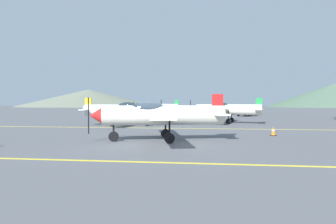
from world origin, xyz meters
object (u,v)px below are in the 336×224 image
Objects in this scene: airplane_far at (225,109)px; airplane_back at (156,107)px; car_sedan at (247,111)px; airplane_near at (159,114)px; traffic_cone_side at (273,131)px; airplane_mid at (121,110)px.

airplane_back is at bearing 124.74° from airplane_far.
car_sedan is at bearing 11.10° from airplane_back.
car_sedan is (9.96, 31.21, -0.64)m from airplane_near.
airplane_far reaches higher than traffic_cone_side.
airplane_near and airplane_far have the same top height.
airplane_far is at bearing 23.39° from airplane_mid.
airplane_near is 7.93m from traffic_cone_side.
car_sedan is at bearing 72.30° from airplane_near.
airplane_near is 28.72m from airplane_back.
airplane_far is (10.02, 4.34, 0.00)m from airplane_mid.
airplane_mid and airplane_back have the same top height.
airplane_mid is 1.92× the size of car_sedan.
airplane_mid is 14.97× the size of traffic_cone_side.
airplane_near is 1.00× the size of airplane_far.
traffic_cone_side is (7.07, 3.38, -1.20)m from airplane_near.
airplane_far is at bearing 70.99° from airplane_near.
airplane_far is 1.90× the size of car_sedan.
airplane_near is 1.00× the size of airplane_mid.
airplane_near and airplane_mid have the same top height.
car_sedan is at bearing 54.66° from airplane_mid.
airplane_mid is (-5.09, 9.98, 0.00)m from airplane_near.
airplane_far is (4.93, 14.32, 0.00)m from airplane_near.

